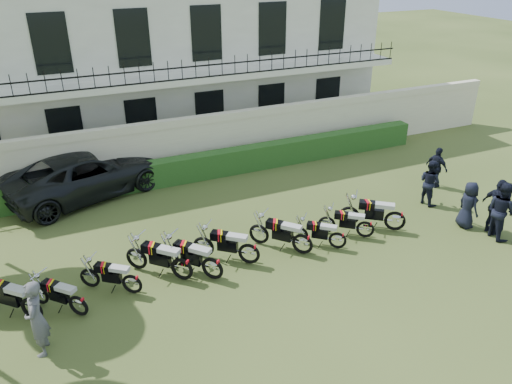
# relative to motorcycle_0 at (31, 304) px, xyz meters

# --- Properties ---
(ground) EXTENTS (100.00, 100.00, 0.00)m
(ground) POSITION_rel_motorcycle_0_xyz_m (6.33, -0.84, -0.50)
(ground) COLOR #34451B
(ground) RESTS_ON ground
(perimeter_wall) EXTENTS (30.00, 0.35, 2.30)m
(perimeter_wall) POSITION_rel_motorcycle_0_xyz_m (6.33, 7.16, 0.67)
(perimeter_wall) COLOR beige
(perimeter_wall) RESTS_ON ground
(hedge) EXTENTS (18.00, 0.60, 1.00)m
(hedge) POSITION_rel_motorcycle_0_xyz_m (7.33, 6.36, -0.00)
(hedge) COLOR #244719
(hedge) RESTS_ON ground
(building) EXTENTS (20.40, 9.60, 7.40)m
(building) POSITION_rel_motorcycle_0_xyz_m (6.33, 13.11, 3.21)
(building) COLOR white
(building) RESTS_ON ground
(motorcycle_0) EXTENTS (1.52, 1.45, 1.09)m
(motorcycle_0) POSITION_rel_motorcycle_0_xyz_m (0.00, 0.00, 0.00)
(motorcycle_0) COLOR black
(motorcycle_0) RESTS_ON ground
(motorcycle_1) EXTENTS (1.33, 1.35, 0.99)m
(motorcycle_1) POSITION_rel_motorcycle_0_xyz_m (1.06, -0.29, -0.05)
(motorcycle_1) COLOR black
(motorcycle_1) RESTS_ON ground
(motorcycle_2) EXTENTS (1.49, 1.15, 0.98)m
(motorcycle_2) POSITION_rel_motorcycle_0_xyz_m (2.45, 0.06, -0.05)
(motorcycle_2) COLOR black
(motorcycle_2) RESTS_ON ground
(motorcycle_3) EXTENTS (1.58, 1.56, 1.15)m
(motorcycle_3) POSITION_rel_motorcycle_0_xyz_m (3.83, 0.11, 0.03)
(motorcycle_3) COLOR black
(motorcycle_3) RESTS_ON ground
(motorcycle_4) EXTENTS (1.46, 1.63, 1.14)m
(motorcycle_4) POSITION_rel_motorcycle_0_xyz_m (4.60, -0.20, 0.02)
(motorcycle_4) COLOR black
(motorcycle_4) RESTS_ON ground
(motorcycle_5) EXTENTS (1.64, 1.39, 1.12)m
(motorcycle_5) POSITION_rel_motorcycle_0_xyz_m (5.82, 0.08, 0.01)
(motorcycle_5) COLOR black
(motorcycle_5) RESTS_ON ground
(motorcycle_6) EXTENTS (1.46, 1.60, 1.13)m
(motorcycle_6) POSITION_rel_motorcycle_0_xyz_m (7.47, -0.09, 0.02)
(motorcycle_6) COLOR black
(motorcycle_6) RESTS_ON ground
(motorcycle_7) EXTENTS (1.36, 1.18, 0.94)m
(motorcycle_7) POSITION_rel_motorcycle_0_xyz_m (8.59, -0.26, -0.07)
(motorcycle_7) COLOR black
(motorcycle_7) RESTS_ON ground
(motorcycle_8) EXTENTS (1.44, 1.18, 0.97)m
(motorcycle_8) POSITION_rel_motorcycle_0_xyz_m (9.73, -0.07, -0.06)
(motorcycle_8) COLOR black
(motorcycle_8) RESTS_ON ground
(motorcycle_9) EXTENTS (1.75, 1.38, 1.16)m
(motorcycle_9) POSITION_rel_motorcycle_0_xyz_m (10.85, -0.10, 0.03)
(motorcycle_9) COLOR black
(motorcycle_9) RESTS_ON ground
(suv) EXTENTS (6.42, 4.42, 1.63)m
(suv) POSITION_rel_motorcycle_0_xyz_m (2.20, 6.71, 0.31)
(suv) COLOR black
(suv) RESTS_ON ground
(inspector) EXTENTS (0.55, 0.75, 1.88)m
(inspector) POSITION_rel_motorcycle_0_xyz_m (0.16, -1.22, 0.44)
(inspector) COLOR slate
(inspector) RESTS_ON ground
(officer_1) EXTENTS (0.83, 1.00, 1.89)m
(officer_1) POSITION_rel_motorcycle_0_xyz_m (13.61, -1.69, 0.44)
(officer_1) COLOR black
(officer_1) RESTS_ON ground
(officer_2) EXTENTS (0.48, 1.11, 1.87)m
(officer_2) POSITION_rel_motorcycle_0_xyz_m (13.65, -1.48, 0.43)
(officer_2) COLOR black
(officer_2) RESTS_ON ground
(officer_3) EXTENTS (0.56, 0.81, 1.59)m
(officer_3) POSITION_rel_motorcycle_0_xyz_m (13.17, -0.80, 0.29)
(officer_3) COLOR black
(officer_3) RESTS_ON ground
(officer_4) EXTENTS (0.71, 0.87, 1.66)m
(officer_4) POSITION_rel_motorcycle_0_xyz_m (13.16, 1.01, 0.33)
(officer_4) COLOR black
(officer_4) RESTS_ON ground
(officer_5) EXTENTS (0.55, 0.98, 1.59)m
(officer_5) POSITION_rel_motorcycle_0_xyz_m (14.36, 1.98, 0.29)
(officer_5) COLOR black
(officer_5) RESTS_ON ground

